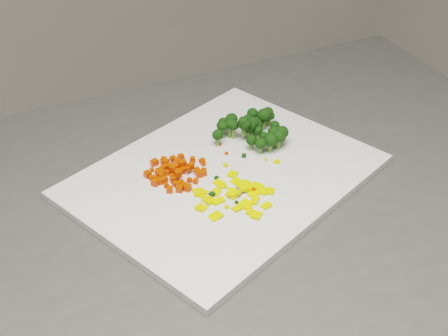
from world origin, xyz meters
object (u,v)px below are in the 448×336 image
cutting_board (224,176)px  carrot_pile (177,166)px  pepper_pile (233,192)px  broccoli_pile (250,125)px

cutting_board → carrot_pile: bearing=149.2°
pepper_pile → carrot_pile: bearing=115.1°
carrot_pile → pepper_pile: 0.10m
pepper_pile → broccoli_pile: bearing=48.2°
cutting_board → broccoli_pile: broccoli_pile is taller
cutting_board → pepper_pile: bearing=-108.1°
cutting_board → broccoli_pile: bearing=35.4°
broccoli_pile → pepper_pile: bearing=-131.8°
carrot_pile → broccoli_pile: broccoli_pile is taller
pepper_pile → broccoli_pile: 0.16m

